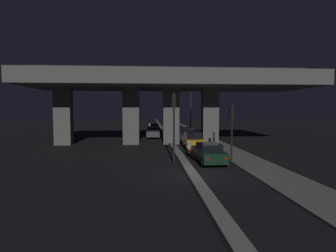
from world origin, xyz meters
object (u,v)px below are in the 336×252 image
at_px(car_dark_blue_fourth, 177,130).
at_px(car_dark_red_sixth, 168,125).
at_px(car_dark_green_lead, 208,153).
at_px(traffic_light_left_of_median, 174,115).
at_px(traffic_light_right_of_median, 232,123).
at_px(car_grey_lead_oncoming, 153,132).
at_px(pedestrian_on_sidewalk, 214,138).
at_px(street_lamp, 189,104).
at_px(car_taxi_yellow_second, 192,140).
at_px(car_white_third_oncoming, 152,123).
at_px(car_black_second_oncoming, 154,127).
at_px(motorcycle_red_filtering_near, 189,150).
at_px(car_dark_green_fourth_oncoming, 151,121).
at_px(car_black_fifth, 172,127).
at_px(car_dark_blue_third, 185,134).

xyz_separation_m(car_dark_blue_fourth, car_dark_red_sixth, (-0.22, 16.14, -0.00)).
bearing_deg(car_dark_green_lead, traffic_light_left_of_median, 83.45).
height_order(traffic_light_right_of_median, car_grey_lead_oncoming, traffic_light_right_of_median).
xyz_separation_m(car_dark_blue_fourth, pedestrian_on_sidewalk, (2.78, -14.01, 0.18)).
xyz_separation_m(street_lamp, car_taxi_yellow_second, (-2.16, -17.32, -4.16)).
bearing_deg(car_dark_blue_fourth, traffic_light_left_of_median, 173.97).
height_order(traffic_light_right_of_median, street_lamp, street_lamp).
bearing_deg(pedestrian_on_sidewalk, car_dark_green_lead, -106.58).
distance_m(car_taxi_yellow_second, car_dark_blue_fourth, 15.20).
relative_size(car_dark_green_lead, car_white_third_oncoming, 1.03).
distance_m(car_black_second_oncoming, motorcycle_red_filtering_near, 28.25).
bearing_deg(car_dark_green_fourth_oncoming, car_black_fifth, 6.94).
bearing_deg(pedestrian_on_sidewalk, street_lamp, 91.67).
xyz_separation_m(car_taxi_yellow_second, motorcycle_red_filtering_near, (-1.11, -5.03, -0.30)).
distance_m(traffic_light_right_of_median, car_white_third_oncoming, 44.72).
distance_m(car_dark_green_lead, motorcycle_red_filtering_near, 2.98).
height_order(street_lamp, motorcycle_red_filtering_near, street_lamp).
xyz_separation_m(street_lamp, car_dark_green_fourth_oncoming, (-6.21, 31.30, -4.23)).
xyz_separation_m(traffic_light_right_of_median, car_dark_green_lead, (-1.86, -0.22, -2.30)).
bearing_deg(car_white_third_oncoming, car_dark_green_lead, 3.11).
height_order(car_dark_green_lead, car_black_second_oncoming, car_dark_green_lead).
relative_size(car_taxi_yellow_second, car_dark_blue_fourth, 0.90).
height_order(car_dark_red_sixth, car_dark_green_fourth_oncoming, car_dark_green_fourth_oncoming).
bearing_deg(street_lamp, car_dark_green_fourth_oncoming, 101.21).
bearing_deg(car_grey_lead_oncoming, car_black_fifth, 164.74).
height_order(car_dark_blue_third, car_white_third_oncoming, car_dark_blue_third).
distance_m(street_lamp, car_grey_lead_oncoming, 9.81).
xyz_separation_m(street_lamp, pedestrian_on_sidewalk, (0.47, -16.13, -4.08)).
height_order(car_dark_green_lead, car_white_third_oncoming, car_white_third_oncoming).
bearing_deg(car_dark_green_fourth_oncoming, car_dark_red_sixth, 10.28).
bearing_deg(car_dark_green_lead, car_dark_green_fourth_oncoming, 1.91).
xyz_separation_m(traffic_light_right_of_median, car_taxi_yellow_second, (-1.82, 7.59, -2.19)).
distance_m(traffic_light_left_of_median, car_dark_blue_fourth, 23.12).
height_order(traffic_light_left_of_median, motorcycle_red_filtering_near, traffic_light_left_of_median).
bearing_deg(car_black_fifth, car_white_third_oncoming, 13.21).
distance_m(street_lamp, car_white_third_oncoming, 20.73).
distance_m(car_dark_green_lead, car_taxi_yellow_second, 7.81).
relative_size(car_dark_green_lead, car_dark_blue_fourth, 0.98).
relative_size(car_dark_blue_fourth, car_black_second_oncoming, 1.12).
xyz_separation_m(car_dark_blue_fourth, car_white_third_oncoming, (-3.74, 21.51, 0.15)).
height_order(car_dark_green_lead, motorcycle_red_filtering_near, car_dark_green_lead).
bearing_deg(traffic_light_right_of_median, car_dark_blue_third, 97.01).
xyz_separation_m(car_black_fifth, motorcycle_red_filtering_near, (-0.88, -28.60, -0.14)).
bearing_deg(car_dark_blue_fourth, car_white_third_oncoming, 10.25).
bearing_deg(car_dark_blue_third, car_black_fifth, 3.00).
xyz_separation_m(street_lamp, car_dark_blue_fourth, (-2.31, -2.12, -4.26)).
bearing_deg(street_lamp, traffic_light_right_of_median, -90.79).
bearing_deg(car_white_third_oncoming, traffic_light_left_of_median, -0.31).
bearing_deg(car_white_third_oncoming, car_grey_lead_oncoming, -2.15).
height_order(car_dark_blue_fourth, pedestrian_on_sidewalk, pedestrian_on_sidewalk).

